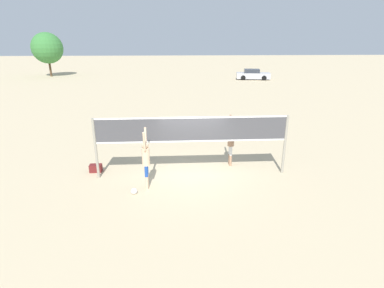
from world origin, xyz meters
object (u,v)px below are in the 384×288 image
object	(u,v)px
volleyball_net	(192,133)
tree_left_cluster	(47,48)
player_spiker	(146,158)
player_blocker	(231,140)
volleyball	(134,191)
gear_bag	(96,168)
parked_car_near	(253,75)

from	to	relation	value
volleyball_net	tree_left_cluster	bearing A→B (deg)	117.72
volleyball_net	player_spiker	distance (m)	2.09
player_blocker	player_spiker	bearing A→B (deg)	-60.39
player_blocker	volleyball	distance (m)	4.71
player_blocker	gear_bag	bearing A→B (deg)	-86.29
volleyball_net	gear_bag	size ratio (longest dim) A/B	15.50
parked_car_near	player_blocker	bearing A→B (deg)	-97.00
volleyball_net	volleyball	world-z (taller)	volleyball_net
player_blocker	volleyball	xyz separation A→B (m)	(-3.91, -2.41, -1.06)
player_blocker	tree_left_cluster	bearing A→B (deg)	-149.51
volleyball_net	volleyball	bearing A→B (deg)	-146.11
parked_car_near	tree_left_cluster	size ratio (longest dim) A/B	0.76
volleyball	gear_bag	distance (m)	2.74
volleyball_net	gear_bag	bearing A→B (deg)	171.73
volleyball_net	player_spiker	bearing A→B (deg)	-149.54
volleyball_net	volleyball	xyz separation A→B (m)	(-2.17, -1.46, -1.67)
player_spiker	parked_car_near	distance (m)	33.97
parked_car_near	tree_left_cluster	xyz separation A→B (m)	(-29.52, 5.67, 3.45)
gear_bag	parked_car_near	xyz separation A→B (m)	(14.41, 30.12, 0.48)
parked_car_near	volleyball	bearing A→B (deg)	-102.11
volleyball_net	gear_bag	world-z (taller)	volleyball_net
volleyball	gear_bag	bearing A→B (deg)	131.86
player_blocker	tree_left_cluster	world-z (taller)	tree_left_cluster
tree_left_cluster	volleyball	bearing A→B (deg)	-65.87
volleyball	gear_bag	world-z (taller)	gear_bag
tree_left_cluster	gear_bag	bearing A→B (deg)	-67.10
player_blocker	parked_car_near	size ratio (longest dim) A/B	0.46
volleyball_net	gear_bag	distance (m)	4.35
parked_car_near	volleyball_net	bearing A→B (deg)	-99.48
parked_car_near	tree_left_cluster	distance (m)	30.26
tree_left_cluster	player_blocker	bearing A→B (deg)	-59.51
player_spiker	player_blocker	distance (m)	3.99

